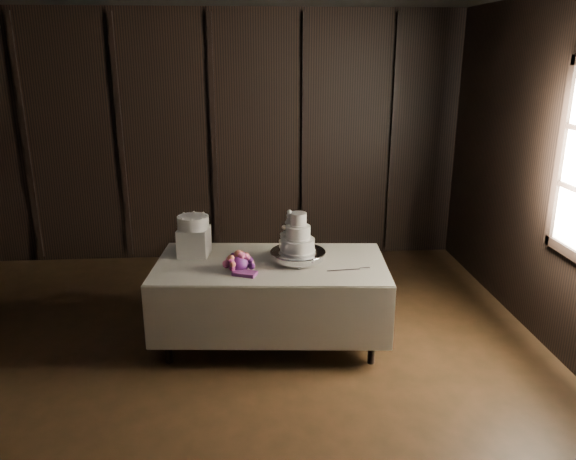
{
  "coord_description": "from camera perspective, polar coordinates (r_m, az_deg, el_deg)",
  "views": [
    {
      "loc": [
        0.38,
        -3.34,
        2.49
      ],
      "look_at": [
        0.73,
        1.2,
        1.05
      ],
      "focal_mm": 35.0,
      "sensor_mm": 36.0,
      "label": 1
    }
  ],
  "objects": [
    {
      "name": "room",
      "position": [
        3.51,
        -10.42,
        0.86
      ],
      "size": [
        6.08,
        7.08,
        3.08
      ],
      "color": "black",
      "rests_on": "ground"
    },
    {
      "name": "cake_stand",
      "position": [
        4.87,
        1.01,
        -2.7
      ],
      "size": [
        0.48,
        0.48,
        0.09
      ],
      "primitive_type": "cylinder",
      "rotation": [
        0.0,
        0.0,
        -0.0
      ],
      "color": "silver",
      "rests_on": "display_table"
    },
    {
      "name": "cake_knife",
      "position": [
        4.7,
        5.63,
        -4.09
      ],
      "size": [
        0.37,
        0.05,
        0.01
      ],
      "primitive_type": "cube",
      "rotation": [
        0.0,
        0.0,
        0.08
      ],
      "color": "silver",
      "rests_on": "display_table"
    },
    {
      "name": "box_pedestal",
      "position": [
        5.07,
        -9.52,
        -1.17
      ],
      "size": [
        0.3,
        0.3,
        0.25
      ],
      "primitive_type": "cube",
      "rotation": [
        0.0,
        0.0,
        -0.15
      ],
      "color": "white",
      "rests_on": "display_table"
    },
    {
      "name": "small_cake",
      "position": [
        5.02,
        -9.62,
        0.78
      ],
      "size": [
        0.31,
        0.31,
        0.11
      ],
      "primitive_type": "cylinder",
      "rotation": [
        0.0,
        0.0,
        0.13
      ],
      "color": "white",
      "rests_on": "box_pedestal"
    },
    {
      "name": "wedding_cake",
      "position": [
        4.8,
        0.73,
        -0.72
      ],
      "size": [
        0.33,
        0.29,
        0.35
      ],
      "rotation": [
        0.0,
        0.0,
        -0.34
      ],
      "color": "white",
      "rests_on": "cake_stand"
    },
    {
      "name": "display_table",
      "position": [
        5.0,
        -1.73,
        -6.98
      ],
      "size": [
        2.07,
        1.2,
        0.76
      ],
      "rotation": [
        0.0,
        0.0,
        -0.08
      ],
      "color": "silver",
      "rests_on": "ground"
    },
    {
      "name": "bouquet",
      "position": [
        4.69,
        -5.04,
        -3.3
      ],
      "size": [
        0.44,
        0.49,
        0.19
      ],
      "primitive_type": null,
      "rotation": [
        0.0,
        0.0,
        -0.4
      ],
      "color": "#E55790",
      "rests_on": "display_table"
    }
  ]
}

